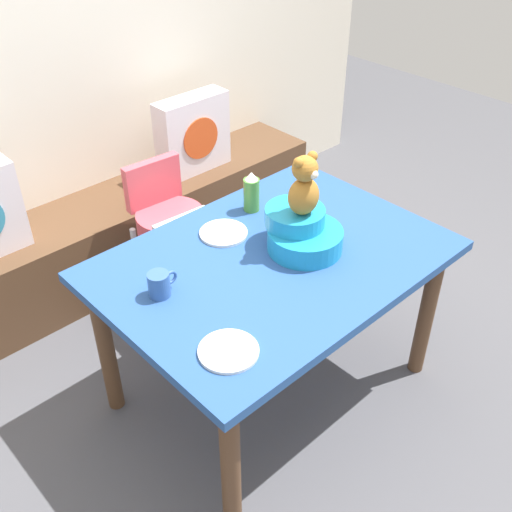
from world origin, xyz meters
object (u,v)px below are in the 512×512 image
object	(u,v)px
teddy_bear	(304,186)
ketchup_bottle	(251,192)
highchair	(169,219)
coffee_mug	(160,284)
dinner_plate_near	(228,351)
dinner_plate_far	(223,233)
pillow_floral_right	(193,134)
dining_table	(273,276)
infant_seat_teal	(302,232)

from	to	relation	value
teddy_bear	ketchup_bottle	world-z (taller)	teddy_bear
highchair	coffee_mug	bearing A→B (deg)	-127.26
dinner_plate_near	coffee_mug	bearing A→B (deg)	87.99
teddy_bear	dinner_plate_far	bearing A→B (deg)	120.79
pillow_floral_right	highchair	world-z (taller)	pillow_floral_right
dining_table	coffee_mug	bearing A→B (deg)	166.24
dinner_plate_near	teddy_bear	bearing A→B (deg)	22.36
dining_table	infant_seat_teal	distance (m)	0.21
infant_seat_teal	teddy_bear	world-z (taller)	teddy_bear
ketchup_bottle	dinner_plate_far	size ratio (longest dim) A/B	0.92
dining_table	coffee_mug	xyz separation A→B (m)	(-0.46, 0.11, 0.14)
coffee_mug	dining_table	bearing A→B (deg)	-13.76
infant_seat_teal	ketchup_bottle	bearing A→B (deg)	81.98
teddy_bear	coffee_mug	distance (m)	0.65
teddy_bear	dinner_plate_near	distance (m)	0.71
highchair	dining_table	bearing A→B (deg)	-94.28
dining_table	dinner_plate_near	xyz separation A→B (m)	(-0.48, -0.28, 0.10)
highchair	coffee_mug	size ratio (longest dim) A/B	6.58
coffee_mug	dinner_plate_near	bearing A→B (deg)	-92.01
pillow_floral_right	ketchup_bottle	distance (m)	0.98
highchair	dinner_plate_near	world-z (taller)	highchair
highchair	coffee_mug	world-z (taller)	coffee_mug
pillow_floral_right	dining_table	xyz separation A→B (m)	(-0.55, -1.21, -0.04)
dining_table	coffee_mug	distance (m)	0.50
dining_table	pillow_floral_right	bearing A→B (deg)	65.53
dining_table	highchair	world-z (taller)	highchair
highchair	ketchup_bottle	bearing A→B (deg)	-76.25
teddy_bear	pillow_floral_right	bearing A→B (deg)	71.16
dinner_plate_far	coffee_mug	bearing A→B (deg)	-161.43
coffee_mug	dinner_plate_near	xyz separation A→B (m)	(-0.01, -0.39, -0.04)
dinner_plate_far	teddy_bear	bearing A→B (deg)	-59.21
ketchup_bottle	infant_seat_teal	bearing A→B (deg)	-98.02
highchair	dinner_plate_near	xyz separation A→B (m)	(-0.53, -1.07, 0.22)
highchair	infant_seat_teal	xyz separation A→B (m)	(0.07, -0.83, 0.29)
infant_seat_teal	dinner_plate_far	world-z (taller)	infant_seat_teal
pillow_floral_right	highchair	xyz separation A→B (m)	(-0.49, -0.42, -0.16)
pillow_floral_right	highchair	bearing A→B (deg)	-139.85
dinner_plate_far	highchair	bearing A→B (deg)	79.62
dinner_plate_near	dinner_plate_far	world-z (taller)	same
highchair	coffee_mug	xyz separation A→B (m)	(-0.52, -0.69, 0.27)
ketchup_bottle	dinner_plate_far	distance (m)	0.24
dining_table	teddy_bear	world-z (taller)	teddy_bear
pillow_floral_right	highchair	distance (m)	0.66
coffee_mug	ketchup_bottle	bearing A→B (deg)	17.77
dining_table	dinner_plate_near	world-z (taller)	dinner_plate_near
infant_seat_teal	ketchup_bottle	size ratio (longest dim) A/B	1.78
teddy_bear	dinner_plate_near	world-z (taller)	teddy_bear
pillow_floral_right	dinner_plate_far	world-z (taller)	pillow_floral_right
coffee_mug	dinner_plate_near	distance (m)	0.39
dinner_plate_near	infant_seat_teal	bearing A→B (deg)	22.40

